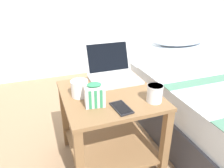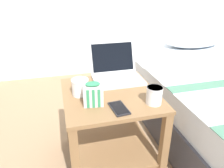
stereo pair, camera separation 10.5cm
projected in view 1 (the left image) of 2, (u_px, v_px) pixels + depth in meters
The scene contains 7 objects.
ground_plane at pixel (110, 158), 1.53m from camera, with size 8.00×8.00×0.00m, color #937556.
bedside_table at pixel (110, 119), 1.39m from camera, with size 0.56×0.57×0.52m.
laptop at pixel (113, 72), 1.49m from camera, with size 0.33×0.31×0.23m.
mug_front_left at pixel (80, 87), 1.26m from camera, with size 0.11×0.13×0.10m.
mug_front_right at pixel (155, 92), 1.20m from camera, with size 0.12×0.10×0.10m.
snack_bag at pixel (94, 95), 1.17m from camera, with size 0.12×0.10×0.13m.
cell_phone at pixel (121, 108), 1.15m from camera, with size 0.09×0.15×0.01m.
Camera 1 is at (-0.38, -1.10, 1.13)m, focal length 35.00 mm.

